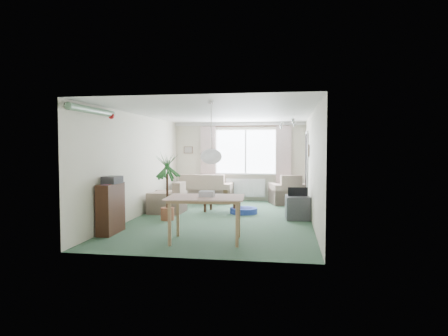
# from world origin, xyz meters

# --- Properties ---
(ground) EXTENTS (6.50, 6.50, 0.00)m
(ground) POSITION_xyz_m (0.00, 0.00, 0.00)
(ground) COLOR #2E4C37
(window) EXTENTS (1.80, 0.03, 1.30)m
(window) POSITION_xyz_m (0.20, 3.23, 1.50)
(window) COLOR white
(curtain_rod) EXTENTS (2.60, 0.03, 0.03)m
(curtain_rod) POSITION_xyz_m (0.20, 3.15, 2.27)
(curtain_rod) COLOR black
(curtain_left) EXTENTS (0.45, 0.08, 2.00)m
(curtain_left) POSITION_xyz_m (-0.95, 3.13, 1.27)
(curtain_left) COLOR beige
(curtain_right) EXTENTS (0.45, 0.08, 2.00)m
(curtain_right) POSITION_xyz_m (1.35, 3.13, 1.27)
(curtain_right) COLOR beige
(radiator) EXTENTS (1.20, 0.10, 0.55)m
(radiator) POSITION_xyz_m (0.20, 3.19, 0.40)
(radiator) COLOR white
(doorway) EXTENTS (0.03, 0.95, 2.00)m
(doorway) POSITION_xyz_m (1.99, 2.20, 1.00)
(doorway) COLOR black
(pendant_lamp) EXTENTS (0.36, 0.36, 0.36)m
(pendant_lamp) POSITION_xyz_m (0.20, -2.30, 1.48)
(pendant_lamp) COLOR white
(tinsel_garland) EXTENTS (1.60, 1.60, 0.12)m
(tinsel_garland) POSITION_xyz_m (-1.92, -2.30, 2.28)
(tinsel_garland) COLOR #196626
(bauble_cluster_a) EXTENTS (0.20, 0.20, 0.20)m
(bauble_cluster_a) POSITION_xyz_m (1.30, 0.90, 2.22)
(bauble_cluster_a) COLOR silver
(bauble_cluster_b) EXTENTS (0.20, 0.20, 0.20)m
(bauble_cluster_b) POSITION_xyz_m (1.60, -0.30, 2.22)
(bauble_cluster_b) COLOR silver
(wall_picture_back) EXTENTS (0.28, 0.03, 0.22)m
(wall_picture_back) POSITION_xyz_m (-1.60, 3.23, 1.55)
(wall_picture_back) COLOR brown
(wall_picture_right) EXTENTS (0.03, 0.24, 0.30)m
(wall_picture_right) POSITION_xyz_m (1.98, 1.20, 1.55)
(wall_picture_right) COLOR brown
(sofa) EXTENTS (1.68, 0.89, 0.84)m
(sofa) POSITION_xyz_m (-0.99, 2.75, 0.42)
(sofa) COLOR beige
(sofa) RESTS_ON ground
(armchair_corner) EXTENTS (1.16, 1.12, 0.85)m
(armchair_corner) POSITION_xyz_m (1.48, 2.73, 0.43)
(armchair_corner) COLOR beige
(armchair_corner) RESTS_ON ground
(armchair_left) EXTENTS (0.82, 0.86, 0.77)m
(armchair_left) POSITION_xyz_m (-1.50, 0.68, 0.38)
(armchair_left) COLOR tan
(armchair_left) RESTS_ON ground
(coffee_table) EXTENTS (0.96, 0.66, 0.40)m
(coffee_table) POSITION_xyz_m (-0.16, 0.99, 0.20)
(coffee_table) COLOR black
(coffee_table) RESTS_ON ground
(photo_frame) EXTENTS (0.12, 0.05, 0.16)m
(photo_frame) POSITION_xyz_m (-0.08, 1.05, 0.48)
(photo_frame) COLOR brown
(photo_frame) RESTS_ON coffee_table
(bookshelf) EXTENTS (0.27, 0.78, 0.95)m
(bookshelf) POSITION_xyz_m (-1.84, -1.81, 0.47)
(bookshelf) COLOR black
(bookshelf) RESTS_ON ground
(hifi_box) EXTENTS (0.32, 0.38, 0.14)m
(hifi_box) POSITION_xyz_m (-1.81, -1.79, 1.02)
(hifi_box) COLOR #323136
(hifi_box) RESTS_ON bookshelf
(houseplant) EXTENTS (0.68, 0.68, 1.51)m
(houseplant) POSITION_xyz_m (-1.19, -0.31, 0.75)
(houseplant) COLOR #204D1A
(houseplant) RESTS_ON ground
(dining_table) EXTENTS (1.28, 0.91, 0.76)m
(dining_table) POSITION_xyz_m (0.08, -2.17, 0.38)
(dining_table) COLOR tan
(dining_table) RESTS_ON ground
(gift_box) EXTENTS (0.25, 0.19, 0.12)m
(gift_box) POSITION_xyz_m (0.10, -2.17, 0.82)
(gift_box) COLOR silver
(gift_box) RESTS_ON dining_table
(tv_cube) EXTENTS (0.58, 0.62, 0.53)m
(tv_cube) POSITION_xyz_m (1.70, 0.27, 0.26)
(tv_cube) COLOR #37363B
(tv_cube) RESTS_ON ground
(pet_bed) EXTENTS (0.77, 0.77, 0.14)m
(pet_bed) POSITION_xyz_m (0.40, 0.86, 0.07)
(pet_bed) COLOR #1F4B91
(pet_bed) RESTS_ON ground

